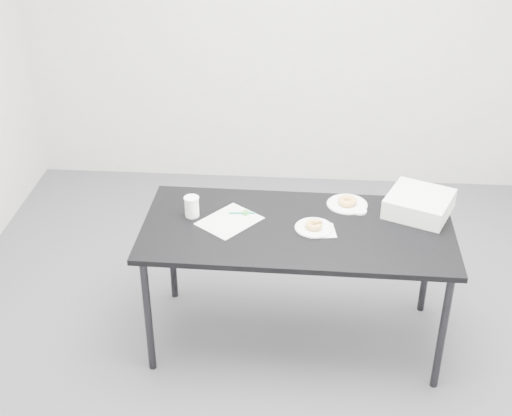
# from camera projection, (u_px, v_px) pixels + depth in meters

# --- Properties ---
(floor) EXTENTS (4.00, 4.00, 0.00)m
(floor) POSITION_uv_depth(u_px,v_px,m) (264.00, 333.00, 4.27)
(floor) COLOR #49484D
(floor) RESTS_ON ground
(wall_back) EXTENTS (4.00, 0.02, 2.70)m
(wall_back) POSITION_uv_depth(u_px,v_px,m) (282.00, 17.00, 5.31)
(wall_back) COLOR silver
(wall_back) RESTS_ON floor
(table) EXTENTS (1.70, 0.82, 0.77)m
(table) POSITION_uv_depth(u_px,v_px,m) (297.00, 236.00, 3.88)
(table) COLOR black
(table) RESTS_ON floor
(scorecard) EXTENTS (0.38, 0.40, 0.00)m
(scorecard) POSITION_uv_depth(u_px,v_px,m) (229.00, 221.00, 3.91)
(scorecard) COLOR white
(scorecard) RESTS_ON table
(logo_patch) EXTENTS (0.07, 0.07, 0.00)m
(logo_patch) POSITION_uv_depth(u_px,v_px,m) (246.00, 213.00, 3.98)
(logo_patch) COLOR green
(logo_patch) RESTS_ON scorecard
(pen) EXTENTS (0.14, 0.02, 0.01)m
(pen) POSITION_uv_depth(u_px,v_px,m) (242.00, 213.00, 3.97)
(pen) COLOR #0C8961
(pen) RESTS_ON scorecard
(napkin) EXTENTS (0.16, 0.16, 0.00)m
(napkin) POSITION_uv_depth(u_px,v_px,m) (321.00, 231.00, 3.82)
(napkin) COLOR white
(napkin) RESTS_ON table
(plate_near) EXTENTS (0.21, 0.21, 0.01)m
(plate_near) POSITION_uv_depth(u_px,v_px,m) (314.00, 228.00, 3.84)
(plate_near) COLOR white
(plate_near) RESTS_ON napkin
(donut_near) EXTENTS (0.10, 0.10, 0.03)m
(donut_near) POSITION_uv_depth(u_px,v_px,m) (314.00, 225.00, 3.83)
(donut_near) COLOR gold
(donut_near) RESTS_ON plate_near
(plate_far) EXTENTS (0.23, 0.23, 0.01)m
(plate_far) POSITION_uv_depth(u_px,v_px,m) (347.00, 204.00, 4.06)
(plate_far) COLOR white
(plate_far) RESTS_ON table
(donut_far) EXTENTS (0.12, 0.12, 0.04)m
(donut_far) POSITION_uv_depth(u_px,v_px,m) (347.00, 201.00, 4.05)
(donut_far) COLOR gold
(donut_far) RESTS_ON plate_far
(coffee_cup) EXTENTS (0.08, 0.08, 0.12)m
(coffee_cup) POSITION_uv_depth(u_px,v_px,m) (192.00, 207.00, 3.93)
(coffee_cup) COLOR white
(coffee_cup) RESTS_ON table
(cup_lid) EXTENTS (0.08, 0.08, 0.01)m
(cup_lid) POSITION_uv_depth(u_px,v_px,m) (359.00, 211.00, 3.99)
(cup_lid) COLOR white
(cup_lid) RESTS_ON table
(bakery_box) EXTENTS (0.44, 0.44, 0.11)m
(bakery_box) POSITION_uv_depth(u_px,v_px,m) (419.00, 204.00, 3.96)
(bakery_box) COLOR white
(bakery_box) RESTS_ON table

